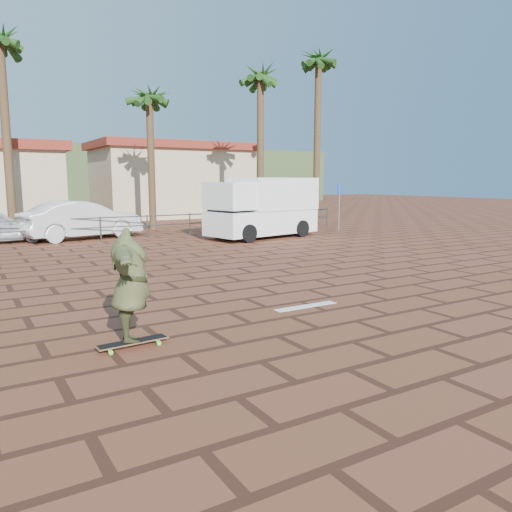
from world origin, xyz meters
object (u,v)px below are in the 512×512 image
Objects in this scene: skateboarder at (130,285)px; campervan at (263,206)px; car_white at (82,220)px; longboard at (133,342)px.

skateboarder is 14.75m from campervan.
skateboarder is 0.42× the size of car_white.
campervan reaches higher than skateboarder.
skateboarder is at bearing -140.71° from campervan.
campervan reaches higher than car_white.
campervan is (9.38, 11.38, 0.41)m from skateboarder.
longboard is 0.21× the size of campervan.
skateboarder is at bearing -93.90° from longboard.
car_white is (-6.90, 3.47, -0.55)m from campervan.
car_white is at bearing 142.07° from campervan.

